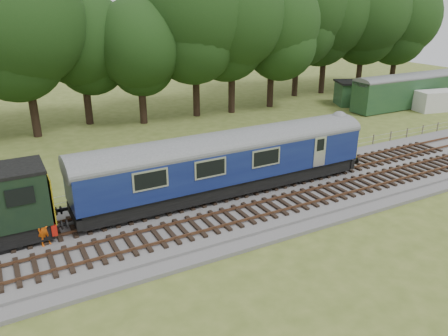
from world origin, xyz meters
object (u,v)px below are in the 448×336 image
dmu_railcar (227,158)px  caravan (436,101)px  worker (44,228)px  parked_coach (408,89)px

dmu_railcar → caravan: 32.03m
worker → parked_coach: 41.69m
dmu_railcar → parked_coach: dmu_railcar is taller
dmu_railcar → caravan: (30.73, 8.90, -1.53)m
dmu_railcar → worker: size_ratio=10.13×
dmu_railcar → caravan: dmu_railcar is taller
caravan → parked_coach: bearing=130.8°
dmu_railcar → worker: bearing=-173.9°
dmu_railcar → parked_coach: bearing=21.5°
dmu_railcar → parked_coach: (29.28, 11.51, -0.53)m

